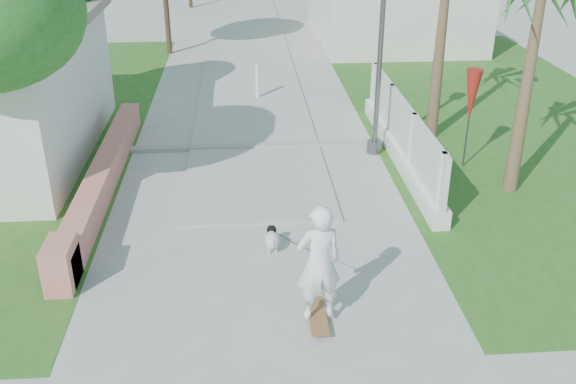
{
  "coord_description": "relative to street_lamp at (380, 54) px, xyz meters",
  "views": [
    {
      "loc": [
        -0.29,
        -8.86,
        6.0
      ],
      "look_at": [
        0.46,
        1.18,
        1.1
      ],
      "focal_mm": 40.0,
      "sensor_mm": 36.0,
      "label": 1
    }
  ],
  "objects": [
    {
      "name": "ground",
      "position": [
        -2.9,
        -5.5,
        -2.43
      ],
      "size": [
        90.0,
        90.0,
        0.0
      ],
      "primitive_type": "plane",
      "color": "#B7B7B2",
      "rests_on": "ground"
    },
    {
      "name": "path_strip",
      "position": [
        -2.9,
        14.5,
        -2.4
      ],
      "size": [
        3.2,
        36.0,
        0.06
      ],
      "primitive_type": "cube",
      "color": "#B7B7B2",
      "rests_on": "ground"
    },
    {
      "name": "curb",
      "position": [
        -2.9,
        0.5,
        -2.38
      ],
      "size": [
        6.5,
        0.25,
        0.1
      ],
      "primitive_type": "cube",
      "color": "#999993",
      "rests_on": "ground"
    },
    {
      "name": "grass_right",
      "position": [
        4.1,
        2.5,
        -2.42
      ],
      "size": [
        8.0,
        20.0,
        0.01
      ],
      "primitive_type": "cube",
      "color": "#27621E",
      "rests_on": "ground"
    },
    {
      "name": "pink_wall",
      "position": [
        -6.2,
        -1.95,
        -2.11
      ],
      "size": [
        0.45,
        8.2,
        0.8
      ],
      "color": "#D0766A",
      "rests_on": "ground"
    },
    {
      "name": "lattice_fence",
      "position": [
        0.5,
        -0.5,
        -1.88
      ],
      "size": [
        0.35,
        7.0,
        1.5
      ],
      "color": "white",
      "rests_on": "ground"
    },
    {
      "name": "building_right",
      "position": [
        3.1,
        12.5,
        -1.13
      ],
      "size": [
        6.0,
        8.0,
        2.6
      ],
      "primitive_type": "cube",
      "color": "silver",
      "rests_on": "ground"
    },
    {
      "name": "street_lamp",
      "position": [
        0.0,
        0.0,
        0.0
      ],
      "size": [
        0.44,
        0.44,
        4.44
      ],
      "color": "#59595E",
      "rests_on": "ground"
    },
    {
      "name": "bollard",
      "position": [
        -2.7,
        4.5,
        -1.84
      ],
      "size": [
        0.14,
        0.14,
        1.09
      ],
      "color": "white",
      "rests_on": "ground"
    },
    {
      "name": "patio_umbrella",
      "position": [
        1.9,
        -1.0,
        -0.74
      ],
      "size": [
        0.36,
        0.36,
        2.3
      ],
      "color": "#59595E",
      "rests_on": "ground"
    },
    {
      "name": "tree_left_near",
      "position": [
        -7.38,
        -2.52,
        1.4
      ],
      "size": [
        3.6,
        3.6,
        5.28
      ],
      "color": "#4C3826",
      "rests_on": "ground"
    },
    {
      "name": "palm_near",
      "position": [
        2.5,
        -2.3,
        1.53
      ],
      "size": [
        1.8,
        1.8,
        4.7
      ],
      "color": "brown",
      "rests_on": "ground"
    },
    {
      "name": "skateboarder",
      "position": [
        -2.39,
        -5.9,
        -1.53
      ],
      "size": [
        0.94,
        2.83,
        1.96
      ],
      "rotation": [
        0.0,
        0.0,
        3.32
      ],
      "color": "olive",
      "rests_on": "ground"
    },
    {
      "name": "dog",
      "position": [
        -2.73,
        -4.4,
        -2.2
      ],
      "size": [
        0.27,
        0.6,
        0.41
      ],
      "rotation": [
        0.0,
        0.0,
        0.0
      ],
      "color": "silver",
      "rests_on": "ground"
    }
  ]
}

